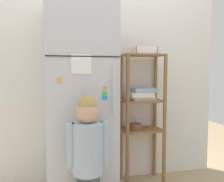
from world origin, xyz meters
name	(u,v)px	position (x,y,z in m)	size (l,w,h in m)	color
kitchen_wall_back	(103,72)	(0.00, 0.34, 1.14)	(2.50, 0.03, 2.29)	silver
refrigerator	(80,100)	(-0.26, 0.02, 0.89)	(0.59, 0.61, 1.79)	silver
child_standing	(88,148)	(-0.25, -0.41, 0.59)	(0.31, 0.23, 0.97)	#3E4D51
pantry_shelf_unit	(142,106)	(0.37, 0.17, 0.79)	(0.42, 0.28, 1.32)	olive
fruit_bin	(144,51)	(0.39, 0.16, 1.35)	(0.22, 0.15, 0.08)	white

